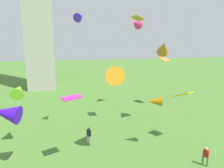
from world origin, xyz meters
The scene contains 13 objects.
person_2 centered at (8.45, 13.27, 0.92)m, with size 0.45×0.48×1.62m.
person_4 centered at (-0.20, 19.21, 0.94)m, with size 0.41×0.50×1.66m.
kite_flying_0 centered at (8.94, 17.64, 4.84)m, with size 1.79×1.92×0.83m.
kite_flying_1 centered at (-1.85, 16.03, 5.67)m, with size 1.70×1.42×0.22m.
kite_flying_2 centered at (5.67, 22.02, 12.39)m, with size 1.11×1.57×0.56m.
kite_flying_3 centered at (-0.43, 22.17, 12.38)m, with size 1.56×1.75×1.25m.
kite_flying_4 centered at (-6.81, 16.97, 4.51)m, with size 2.55×1.97×1.79m.
kite_flying_5 centered at (5.59, 16.97, 4.55)m, with size 1.46×1.20×0.92m.
kite_flying_6 centered at (7.81, 28.19, 12.45)m, with size 2.33×2.35×1.54m.
kite_flying_7 centered at (-6.49, 20.66, 5.44)m, with size 1.23×1.95×1.59m.
kite_flying_8 centered at (8.64, 21.56, 9.27)m, with size 2.09×2.63×2.14m.
kite_flying_9 centered at (12.53, 28.45, 7.39)m, with size 1.58×1.86×0.74m.
kite_flying_10 centered at (2.02, 17.17, 6.89)m, with size 2.39×2.96×2.12m.
Camera 1 is at (-2.41, 0.80, 9.78)m, focal length 32.29 mm.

